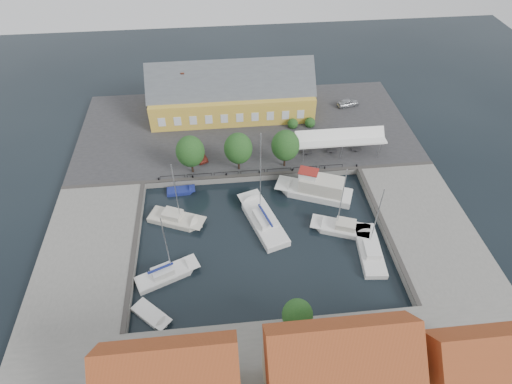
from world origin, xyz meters
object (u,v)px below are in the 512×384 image
Objects in this scene: launch_nw at (180,192)px; car_silver at (348,103)px; east_boat_b at (342,229)px; west_boat_d at (166,275)px; car_red at (198,154)px; center_sailboat at (263,221)px; east_boat_c at (370,252)px; tent_canopy at (340,138)px; trawler at (317,190)px; west_boat_b at (176,220)px; launch_sw at (151,315)px; warehouse at (228,94)px.

car_silver is at bearing 32.44° from launch_nw.
west_boat_d is at bearing -167.34° from east_boat_b.
east_boat_b is at bearing -65.22° from car_red.
center_sailboat is at bearing 30.70° from west_boat_d.
launch_nw is at bearing -137.63° from car_red.
center_sailboat is 14.80m from west_boat_d.
car_red is 29.84m from east_boat_c.
east_boat_c is 28.09m from launch_nw.
tent_canopy is at bearing 38.40° from west_boat_d.
trawler is at bearing -7.73° from launch_nw.
west_boat_b is 5.85m from launch_nw.
trawler is (-5.13, -8.43, -2.67)m from tent_canopy.
car_silver is 0.37× the size of east_boat_c.
west_boat_b is (-11.92, 1.65, -0.10)m from center_sailboat.
trawler reaches higher than car_silver.
tent_canopy is 16.25m from east_boat_b.
car_silver is at bearing 47.40° from west_boat_d.
launch_nw is (-11.41, 7.47, -0.27)m from center_sailboat.
west_boat_b reaches higher than launch_sw.
car_silver is (21.79, -0.48, -2.74)m from warehouse.
west_boat_d is at bearing 74.61° from launch_sw.
tent_canopy is at bearing 24.48° from west_boat_b.
tent_canopy is 3.29× the size of launch_nw.
car_red is at bearing 79.15° from west_boat_d.
west_boat_b is (-25.40, -11.57, -3.42)m from tent_canopy.
center_sailboat is 12.03m from west_boat_b.
trawler is at bearing 29.84° from center_sailboat.
warehouse reaches higher than car_red.
trawler is 2.36× the size of launch_sw.
warehouse is 36.18m from west_boat_d.
west_boat_d reaches higher than launch_sw.
west_boat_b is (-20.27, -3.14, -0.76)m from trawler.
car_red reaches higher than launch_sw.
west_boat_d is (-26.22, -20.78, -3.41)m from tent_canopy.
launch_sw is (-2.25, -14.43, -0.17)m from west_boat_b.
launch_nw is (-30.08, -19.12, -1.60)m from car_silver.
launch_nw is (-8.30, -19.60, -4.34)m from warehouse.
east_boat_c is at bearing 12.77° from launch_sw.
trawler is 1.06× the size of west_boat_b.
warehouse is 6.89× the size of car_red.
warehouse is 14.41m from car_red.
warehouse is 2.58× the size of east_boat_b.
trawler is at bearing 111.55° from east_boat_c.
west_boat_b is at bearing 116.24° from car_silver.
east_boat_c is (15.98, -33.72, -4.17)m from warehouse.
center_sailboat is 1.40× the size of west_boat_d.
west_boat_d is (-21.08, -12.35, -0.75)m from trawler.
east_boat_c is (4.52, -11.44, -0.76)m from trawler.
car_silver is at bearing 54.92° from center_sailboat.
west_boat_b is at bearing -129.43° from car_red.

